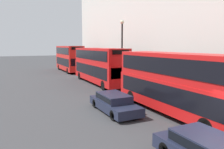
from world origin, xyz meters
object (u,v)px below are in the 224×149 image
at_px(bus_second_in_queue, 99,64).
at_px(car_hatchback, 114,102).
at_px(bus_third_in_queue, 69,57).
at_px(pedestrian, 97,69).
at_px(bus_leading, 175,81).

height_order(bus_second_in_queue, car_hatchback, bus_second_in_queue).
relative_size(bus_third_in_queue, pedestrian, 5.61).
distance_m(bus_second_in_queue, pedestrian, 8.30).
relative_size(bus_second_in_queue, car_hatchback, 2.38).
distance_m(car_hatchback, pedestrian, 19.76).
distance_m(bus_leading, bus_third_in_queue, 27.29).
height_order(bus_second_in_queue, bus_third_in_queue, bus_third_in_queue).
bearing_deg(pedestrian, bus_third_in_queue, 113.94).
bearing_deg(bus_third_in_queue, bus_second_in_queue, -90.00).
bearing_deg(bus_third_in_queue, bus_leading, -90.00).
bearing_deg(bus_leading, pedestrian, 82.32).
height_order(bus_leading, car_hatchback, bus_leading).
height_order(bus_third_in_queue, car_hatchback, bus_third_in_queue).
height_order(car_hatchback, pedestrian, pedestrian).
height_order(bus_leading, bus_third_in_queue, bus_third_in_queue).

